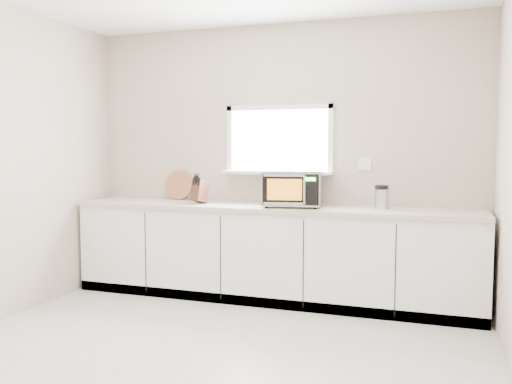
% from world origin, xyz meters
% --- Properties ---
extents(ground, '(4.00, 4.00, 0.00)m').
position_xyz_m(ground, '(0.00, 0.00, 0.00)').
color(ground, beige).
rests_on(ground, ground).
extents(back_wall, '(4.00, 0.17, 2.70)m').
position_xyz_m(back_wall, '(0.00, 2.00, 1.36)').
color(back_wall, '#C3B09B').
rests_on(back_wall, ground).
extents(cabinets, '(3.92, 0.60, 0.88)m').
position_xyz_m(cabinets, '(0.00, 1.70, 0.44)').
color(cabinets, white).
rests_on(cabinets, ground).
extents(countertop, '(3.92, 0.64, 0.04)m').
position_xyz_m(countertop, '(0.00, 1.69, 0.90)').
color(countertop, beige).
rests_on(countertop, cabinets).
extents(microwave, '(0.60, 0.50, 0.35)m').
position_xyz_m(microwave, '(0.22, 1.69, 1.10)').
color(microwave, black).
rests_on(microwave, countertop).
extents(knife_block, '(0.14, 0.23, 0.31)m').
position_xyz_m(knife_block, '(-0.72, 1.65, 1.05)').
color(knife_block, '#4A291A').
rests_on(knife_block, countertop).
extents(cutting_board, '(0.31, 0.07, 0.31)m').
position_xyz_m(cutting_board, '(-1.10, 1.94, 1.08)').
color(cutting_board, '#A66C40').
rests_on(cutting_board, countertop).
extents(coffee_grinder, '(0.16, 0.16, 0.22)m').
position_xyz_m(coffee_grinder, '(1.04, 1.77, 1.03)').
color(coffee_grinder, '#AFB2B7').
rests_on(coffee_grinder, countertop).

